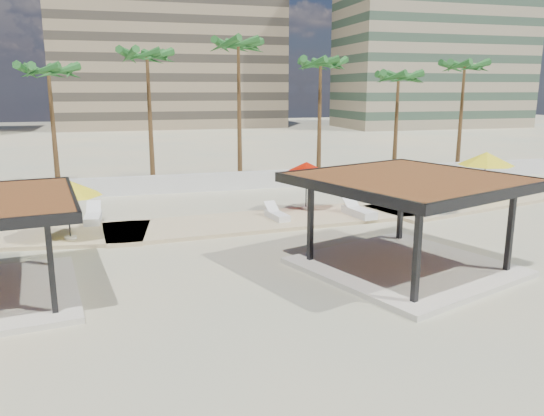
% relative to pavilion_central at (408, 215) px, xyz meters
% --- Properties ---
extents(ground, '(200.00, 200.00, 0.00)m').
position_rel_pavilion_central_xyz_m(ground, '(-4.86, 1.28, -2.10)').
color(ground, '#CDB587').
rests_on(ground, ground).
extents(promenade, '(44.45, 7.97, 0.24)m').
position_rel_pavilion_central_xyz_m(promenade, '(-2.86, 8.95, -2.04)').
color(promenade, '#C6B284').
rests_on(promenade, ground).
extents(boundary_wall, '(56.00, 0.30, 1.20)m').
position_rel_pavilion_central_xyz_m(boundary_wall, '(-4.86, 17.28, -1.50)').
color(boundary_wall, silver).
rests_on(boundary_wall, ground).
extents(building_mid, '(38.00, 16.00, 30.40)m').
position_rel_pavilion_central_xyz_m(building_mid, '(-0.86, 79.28, 12.17)').
color(building_mid, '#847259').
rests_on(building_mid, ground).
extents(building_east, '(32.00, 15.00, 36.40)m').
position_rel_pavilion_central_xyz_m(building_east, '(43.14, 67.28, 15.17)').
color(building_east, gray).
rests_on(building_east, ground).
extents(pavilion_central, '(8.83, 8.83, 3.51)m').
position_rel_pavilion_central_xyz_m(pavilion_central, '(0.00, 0.00, 0.00)').
color(pavilion_central, beige).
rests_on(pavilion_central, ground).
extents(umbrella_b, '(3.30, 3.30, 2.63)m').
position_rel_pavilion_central_xyz_m(umbrella_b, '(-12.19, 7.08, 0.34)').
color(umbrella_b, beige).
rests_on(umbrella_b, promenade).
extents(umbrella_c, '(3.83, 3.83, 2.57)m').
position_rel_pavilion_central_xyz_m(umbrella_c, '(-0.40, 9.85, 0.30)').
color(umbrella_c, beige).
rests_on(umbrella_c, promenade).
extents(umbrella_d, '(3.28, 3.28, 2.42)m').
position_rel_pavilion_central_xyz_m(umbrella_d, '(5.80, 7.11, 0.16)').
color(umbrella_d, beige).
rests_on(umbrella_d, promenade).
extents(umbrella_e, '(3.73, 3.73, 2.82)m').
position_rel_pavilion_central_xyz_m(umbrella_e, '(10.37, 9.28, 0.51)').
color(umbrella_e, beige).
rests_on(umbrella_e, promenade).
extents(lounger_a, '(0.81, 2.25, 0.84)m').
position_rel_pavilion_central_xyz_m(lounger_a, '(-11.39, 10.12, -1.71)').
color(lounger_a, silver).
rests_on(lounger_a, promenade).
extents(lounger_b, '(0.90, 2.00, 0.73)m').
position_rel_pavilion_central_xyz_m(lounger_b, '(-2.54, 8.21, -1.74)').
color(lounger_b, silver).
rests_on(lounger_b, promenade).
extents(lounger_c, '(1.11, 2.44, 0.89)m').
position_rel_pavilion_central_xyz_m(lounger_c, '(1.67, 7.65, -1.70)').
color(lounger_c, silver).
rests_on(lounger_c, promenade).
extents(lounger_d, '(1.63, 1.83, 0.71)m').
position_rel_pavilion_central_xyz_m(lounger_d, '(7.85, 10.33, -1.74)').
color(lounger_d, silver).
rests_on(lounger_d, promenade).
extents(palm_c, '(3.00, 3.00, 8.46)m').
position_rel_pavilion_central_xyz_m(palm_c, '(-13.86, 19.38, 5.25)').
color(palm_c, brown).
rests_on(palm_c, ground).
extents(palm_d, '(3.00, 3.00, 9.51)m').
position_rel_pavilion_central_xyz_m(palm_d, '(-7.86, 20.18, 6.24)').
color(palm_d, brown).
rests_on(palm_d, ground).
extents(palm_e, '(3.00, 3.00, 10.27)m').
position_rel_pavilion_central_xyz_m(palm_e, '(-1.86, 19.68, 6.95)').
color(palm_e, brown).
rests_on(palm_e, ground).
extents(palm_f, '(3.00, 3.00, 9.12)m').
position_rel_pavilion_central_xyz_m(palm_f, '(4.14, 19.88, 5.87)').
color(palm_f, brown).
rests_on(palm_f, ground).
extents(palm_g, '(3.00, 3.00, 8.23)m').
position_rel_pavilion_central_xyz_m(palm_g, '(10.14, 19.48, 5.03)').
color(palm_g, brown).
rests_on(palm_g, ground).
extents(palm_h, '(3.00, 3.00, 9.10)m').
position_rel_pavilion_central_xyz_m(palm_h, '(16.14, 20.08, 5.86)').
color(palm_h, brown).
rests_on(palm_h, ground).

